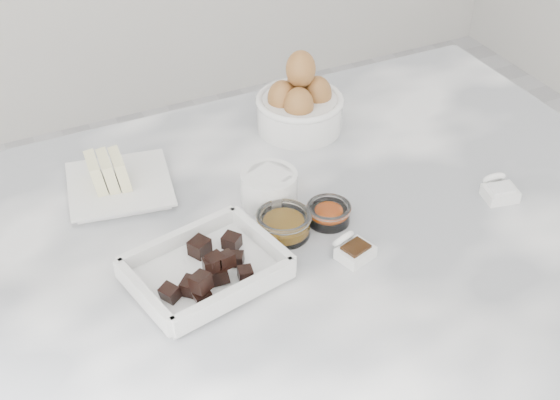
{
  "coord_description": "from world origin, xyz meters",
  "views": [
    {
      "loc": [
        -0.37,
        -0.77,
        1.65
      ],
      "look_at": [
        0.02,
        0.03,
        0.98
      ],
      "focal_mm": 50.0,
      "sensor_mm": 36.0,
      "label": 1
    }
  ],
  "objects_px": {
    "zest_bowl": "(329,213)",
    "butter_plate": "(117,180)",
    "sugar_ramekin": "(269,187)",
    "vanilla_spoon": "(352,249)",
    "salt_spoon": "(499,189)",
    "egg_bowl": "(300,104)",
    "chocolate_dish": "(206,266)",
    "honey_bowl": "(284,224)"
  },
  "relations": [
    {
      "from": "sugar_ramekin",
      "to": "zest_bowl",
      "type": "bearing_deg",
      "value": -54.18
    },
    {
      "from": "chocolate_dish",
      "to": "butter_plate",
      "type": "relative_size",
      "value": 1.24
    },
    {
      "from": "egg_bowl",
      "to": "zest_bowl",
      "type": "height_order",
      "value": "egg_bowl"
    },
    {
      "from": "butter_plate",
      "to": "sugar_ramekin",
      "type": "bearing_deg",
      "value": -32.72
    },
    {
      "from": "chocolate_dish",
      "to": "egg_bowl",
      "type": "height_order",
      "value": "egg_bowl"
    },
    {
      "from": "zest_bowl",
      "to": "butter_plate",
      "type": "bearing_deg",
      "value": 140.95
    },
    {
      "from": "zest_bowl",
      "to": "sugar_ramekin",
      "type": "bearing_deg",
      "value": 125.82
    },
    {
      "from": "egg_bowl",
      "to": "salt_spoon",
      "type": "height_order",
      "value": "egg_bowl"
    },
    {
      "from": "sugar_ramekin",
      "to": "vanilla_spoon",
      "type": "height_order",
      "value": "sugar_ramekin"
    },
    {
      "from": "chocolate_dish",
      "to": "egg_bowl",
      "type": "relative_size",
      "value": 1.48
    },
    {
      "from": "vanilla_spoon",
      "to": "salt_spoon",
      "type": "bearing_deg",
      "value": 5.02
    },
    {
      "from": "sugar_ramekin",
      "to": "vanilla_spoon",
      "type": "relative_size",
      "value": 1.28
    },
    {
      "from": "butter_plate",
      "to": "zest_bowl",
      "type": "xyz_separation_m",
      "value": [
        0.25,
        -0.21,
        -0.01
      ]
    },
    {
      "from": "egg_bowl",
      "to": "sugar_ramekin",
      "type": "bearing_deg",
      "value": -128.95
    },
    {
      "from": "chocolate_dish",
      "to": "zest_bowl",
      "type": "distance_m",
      "value": 0.21
    },
    {
      "from": "sugar_ramekin",
      "to": "chocolate_dish",
      "type": "bearing_deg",
      "value": -141.61
    },
    {
      "from": "butter_plate",
      "to": "sugar_ramekin",
      "type": "xyz_separation_m",
      "value": [
        0.2,
        -0.13,
        0.01
      ]
    },
    {
      "from": "egg_bowl",
      "to": "vanilla_spoon",
      "type": "height_order",
      "value": "egg_bowl"
    },
    {
      "from": "sugar_ramekin",
      "to": "zest_bowl",
      "type": "xyz_separation_m",
      "value": [
        0.06,
        -0.08,
        -0.01
      ]
    },
    {
      "from": "sugar_ramekin",
      "to": "honey_bowl",
      "type": "height_order",
      "value": "sugar_ramekin"
    },
    {
      "from": "chocolate_dish",
      "to": "salt_spoon",
      "type": "bearing_deg",
      "value": -2.64
    },
    {
      "from": "salt_spoon",
      "to": "egg_bowl",
      "type": "bearing_deg",
      "value": 120.7
    },
    {
      "from": "butter_plate",
      "to": "egg_bowl",
      "type": "bearing_deg",
      "value": 7.3
    },
    {
      "from": "egg_bowl",
      "to": "zest_bowl",
      "type": "relative_size",
      "value": 2.29
    },
    {
      "from": "chocolate_dish",
      "to": "egg_bowl",
      "type": "distance_m",
      "value": 0.4
    },
    {
      "from": "egg_bowl",
      "to": "zest_bowl",
      "type": "xyz_separation_m",
      "value": [
        -0.08,
        -0.25,
        -0.03
      ]
    },
    {
      "from": "chocolate_dish",
      "to": "honey_bowl",
      "type": "distance_m",
      "value": 0.14
    },
    {
      "from": "butter_plate",
      "to": "honey_bowl",
      "type": "relative_size",
      "value": 2.25
    },
    {
      "from": "chocolate_dish",
      "to": "butter_plate",
      "type": "xyz_separation_m",
      "value": [
        -0.05,
        0.24,
        -0.0
      ]
    },
    {
      "from": "vanilla_spoon",
      "to": "honey_bowl",
      "type": "bearing_deg",
      "value": 127.07
    },
    {
      "from": "sugar_ramekin",
      "to": "zest_bowl",
      "type": "distance_m",
      "value": 0.1
    },
    {
      "from": "honey_bowl",
      "to": "zest_bowl",
      "type": "height_order",
      "value": "honey_bowl"
    },
    {
      "from": "zest_bowl",
      "to": "chocolate_dish",
      "type": "bearing_deg",
      "value": -169.79
    },
    {
      "from": "chocolate_dish",
      "to": "egg_bowl",
      "type": "bearing_deg",
      "value": 45.17
    },
    {
      "from": "sugar_ramekin",
      "to": "honey_bowl",
      "type": "distance_m",
      "value": 0.08
    },
    {
      "from": "butter_plate",
      "to": "vanilla_spoon",
      "type": "height_order",
      "value": "butter_plate"
    },
    {
      "from": "vanilla_spoon",
      "to": "zest_bowl",
      "type": "bearing_deg",
      "value": 84.7
    },
    {
      "from": "egg_bowl",
      "to": "vanilla_spoon",
      "type": "relative_size",
      "value": 2.26
    },
    {
      "from": "egg_bowl",
      "to": "honey_bowl",
      "type": "relative_size",
      "value": 1.88
    },
    {
      "from": "chocolate_dish",
      "to": "zest_bowl",
      "type": "xyz_separation_m",
      "value": [
        0.2,
        0.04,
        -0.01
      ]
    },
    {
      "from": "chocolate_dish",
      "to": "honey_bowl",
      "type": "bearing_deg",
      "value": 16.39
    },
    {
      "from": "vanilla_spoon",
      "to": "chocolate_dish",
      "type": "bearing_deg",
      "value": 167.13
    }
  ]
}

